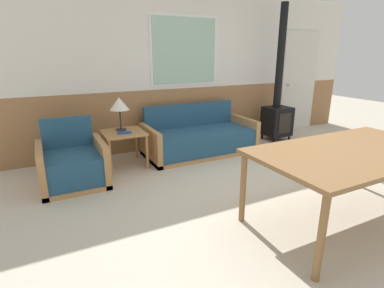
# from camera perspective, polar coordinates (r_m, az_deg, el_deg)

# --- Properties ---
(ground_plane) EXTENTS (16.00, 16.00, 0.00)m
(ground_plane) POSITION_cam_1_polar(r_m,az_deg,el_deg) (3.87, 20.19, -9.55)
(ground_plane) COLOR beige
(wall_back) EXTENTS (7.20, 0.09, 2.70)m
(wall_back) POSITION_cam_1_polar(r_m,az_deg,el_deg) (5.58, 1.23, 13.98)
(wall_back) COLOR #996B42
(wall_back) RESTS_ON ground_plane
(couch) EXTENTS (1.86, 0.89, 0.80)m
(couch) POSITION_cam_1_polar(r_m,az_deg,el_deg) (5.11, 1.39, 0.94)
(couch) COLOR #B27F4C
(couch) RESTS_ON ground_plane
(armchair) EXTENTS (0.81, 0.82, 0.82)m
(armchair) POSITION_cam_1_polar(r_m,az_deg,el_deg) (4.20, -21.73, -3.80)
(armchair) COLOR #B27F4C
(armchair) RESTS_ON ground_plane
(side_table) EXTENTS (0.60, 0.60, 0.54)m
(side_table) POSITION_cam_1_polar(r_m,az_deg,el_deg) (4.57, -12.93, 1.36)
(side_table) COLOR #B27F4C
(side_table) RESTS_ON ground_plane
(table_lamp) EXTENTS (0.29, 0.29, 0.50)m
(table_lamp) POSITION_cam_1_polar(r_m,az_deg,el_deg) (4.57, -13.68, 7.32)
(table_lamp) COLOR #262628
(table_lamp) RESTS_ON side_table
(book_stack) EXTENTS (0.21, 0.12, 0.02)m
(book_stack) POSITION_cam_1_polar(r_m,az_deg,el_deg) (4.45, -12.76, 2.11)
(book_stack) COLOR #234799
(book_stack) RESTS_ON side_table
(dining_table) EXTENTS (1.98, 1.07, 0.77)m
(dining_table) POSITION_cam_1_polar(r_m,az_deg,el_deg) (3.28, 28.30, -1.99)
(dining_table) COLOR olive
(dining_table) RESTS_ON ground_plane
(wood_stove) EXTENTS (0.48, 0.44, 2.52)m
(wood_stove) POSITION_cam_1_polar(r_m,az_deg,el_deg) (6.05, 16.01, 6.89)
(wood_stove) COLOR black
(wood_stove) RESTS_ON ground_plane
(entry_door) EXTENTS (0.95, 0.09, 2.09)m
(entry_door) POSITION_cam_1_polar(r_m,az_deg,el_deg) (7.06, 19.66, 11.08)
(entry_door) COLOR silver
(entry_door) RESTS_ON ground_plane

